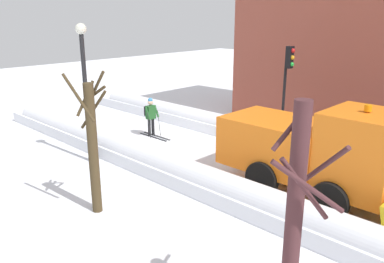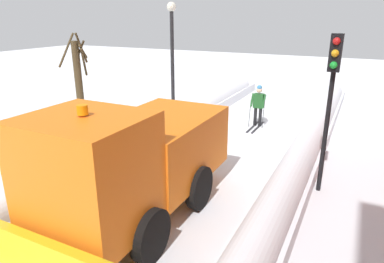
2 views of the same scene
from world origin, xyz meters
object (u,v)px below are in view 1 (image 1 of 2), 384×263
Objects in this scene: skier at (151,115)px; plow_truck at (315,150)px; traffic_light_pole at (287,77)px; street_lamp at (85,77)px; bare_tree_near at (92,144)px; bare_tree_mid at (294,223)px.

plow_truck is at bearing 86.41° from skier.
traffic_light_pole is 0.82× the size of street_lamp.
street_lamp is at bearing -119.67° from bare_tree_near.
street_lamp is 10.28m from bare_tree_mid.
bare_tree_mid is at bearing 31.67° from traffic_light_pole.
skier is at bearing -119.32° from bare_tree_mid.
plow_truck is 1.42× the size of traffic_light_pole.
plow_truck is at bearing -156.58° from bare_tree_mid.
traffic_light_pole is at bearing -138.33° from plow_truck.
bare_tree_near is at bearing -3.96° from traffic_light_pole.
plow_truck is 1.41× the size of bare_tree_mid.
traffic_light_pole reaches higher than plow_truck.
plow_truck is at bearing 41.67° from traffic_light_pole.
skier is at bearing -93.59° from plow_truck.
skier is 0.35× the size of street_lamp.
street_lamp is 1.21× the size of bare_tree_mid.
bare_tree_near is 0.95× the size of bare_tree_mid.
skier is 7.41m from bare_tree_near.
plow_truck is at bearing 113.15° from street_lamp.
bare_tree_mid is (2.31, 9.97, -1.05)m from street_lamp.
bare_tree_near is (5.30, -3.94, 0.56)m from plow_truck.
traffic_light_pole is at bearing 176.04° from bare_tree_near.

